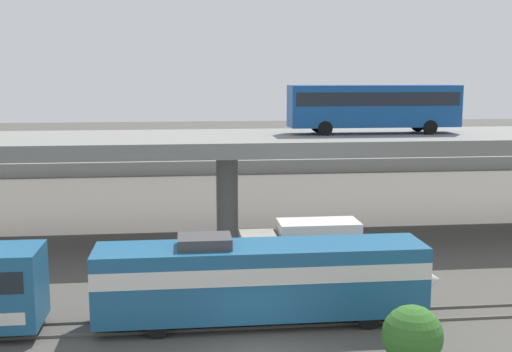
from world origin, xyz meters
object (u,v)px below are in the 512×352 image
(parked_car_5, at_px, (273,149))
(service_truck_west, at_px, (303,245))
(train_locomotive, at_px, (277,276))
(parked_car_0, at_px, (319,144))
(parked_car_2, at_px, (351,147))
(transit_bus_on_overpass, at_px, (374,104))
(parked_car_4, at_px, (373,144))
(parked_car_6, at_px, (131,147))
(parked_car_1, at_px, (450,146))
(parked_car_3, at_px, (188,145))

(parked_car_5, bearing_deg, service_truck_west, -95.45)
(train_locomotive, height_order, parked_car_0, train_locomotive)
(service_truck_west, xyz_separation_m, parked_car_2, (13.83, 42.03, 0.69))
(parked_car_2, distance_m, parked_car_5, 9.84)
(service_truck_west, relative_size, parked_car_5, 1.52)
(transit_bus_on_overpass, height_order, service_truck_west, transit_bus_on_overpass)
(parked_car_4, bearing_deg, transit_bus_on_overpass, -106.80)
(parked_car_2, distance_m, parked_car_6, 27.26)
(parked_car_1, xyz_separation_m, parked_car_3, (-32.66, 4.56, -0.00))
(train_locomotive, xyz_separation_m, transit_bus_on_overpass, (9.21, 16.32, 7.02))
(transit_bus_on_overpass, relative_size, parked_car_1, 2.58)
(parked_car_5, bearing_deg, parked_car_2, 1.48)
(parked_car_2, relative_size, parked_car_5, 0.94)
(train_locomotive, distance_m, parked_car_4, 56.71)
(service_truck_west, height_order, parked_car_6, parked_car_6)
(train_locomotive, xyz_separation_m, parked_car_4, (20.27, 52.96, 0.13))
(transit_bus_on_overpass, xyz_separation_m, parked_car_5, (-2.69, 32.64, -6.89))
(service_truck_west, xyz_separation_m, parked_car_1, (26.52, 42.17, 0.69))
(parked_car_5, bearing_deg, train_locomotive, -97.59)
(parked_car_4, relative_size, parked_car_5, 1.03)
(parked_car_5, height_order, parked_car_6, same)
(service_truck_west, bearing_deg, parked_car_3, -82.51)
(service_truck_west, height_order, parked_car_2, parked_car_2)
(service_truck_west, height_order, parked_car_5, parked_car_5)
(parked_car_6, bearing_deg, train_locomotive, 101.44)
(transit_bus_on_overpass, relative_size, parked_car_2, 2.87)
(transit_bus_on_overpass, xyz_separation_m, parked_car_1, (19.84, 33.04, -6.89))
(parked_car_1, bearing_deg, parked_car_5, -178.99)
(parked_car_2, distance_m, parked_car_3, 20.52)
(parked_car_0, distance_m, parked_car_1, 16.42)
(service_truck_west, relative_size, parked_car_0, 1.59)
(parked_car_0, height_order, parked_car_3, same)
(parked_car_3, bearing_deg, parked_car_0, -179.91)
(parked_car_4, bearing_deg, parked_car_0, 171.98)
(transit_bus_on_overpass, xyz_separation_m, parked_car_4, (11.06, 36.64, -6.89))
(service_truck_west, xyz_separation_m, parked_car_4, (17.73, 45.78, 0.69))
(transit_bus_on_overpass, distance_m, parked_car_6, 42.04)
(service_truck_west, xyz_separation_m, parked_car_6, (-13.21, 45.53, 0.69))
(transit_bus_on_overpass, xyz_separation_m, parked_car_3, (-12.82, 37.60, -6.89))
(service_truck_west, height_order, parked_car_3, parked_car_3)
(parked_car_6, bearing_deg, transit_bus_on_overpass, 118.64)
(service_truck_west, bearing_deg, train_locomotive, 70.54)
(parked_car_3, relative_size, parked_car_5, 1.04)
(parked_car_3, bearing_deg, parked_car_1, 172.05)
(train_locomotive, height_order, parked_car_3, train_locomotive)
(parked_car_5, bearing_deg, parked_car_6, 167.68)
(train_locomotive, xyz_separation_m, parked_car_3, (-3.61, 53.92, 0.13))
(parked_car_1, bearing_deg, parked_car_6, 175.16)
(parked_car_3, xyz_separation_m, parked_car_6, (-7.06, -1.20, 0.00))
(parked_car_4, relative_size, parked_car_6, 1.07)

